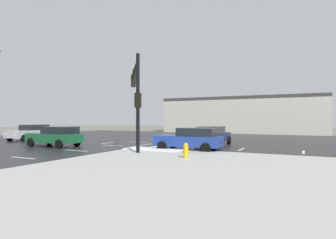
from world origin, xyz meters
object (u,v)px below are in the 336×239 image
object	(u,v)px
sedan_blue	(190,139)
sedan_silver	(31,132)
traffic_signal_mast	(136,89)
fire_hydrant	(186,150)
sedan_green	(56,136)
sedan_navy	(213,135)

from	to	relation	value
sedan_blue	sedan_silver	distance (m)	18.48
traffic_signal_mast	fire_hydrant	distance (m)	6.08
fire_hydrant	sedan_silver	bearing A→B (deg)	163.71
sedan_blue	sedan_silver	world-z (taller)	same
fire_hydrant	sedan_green	xyz separation A→B (m)	(-12.06, 2.13, 0.32)
traffic_signal_mast	sedan_navy	distance (m)	8.04
sedan_green	sedan_navy	size ratio (longest dim) A/B	1.00
traffic_signal_mast	sedan_silver	distance (m)	16.15
sedan_navy	fire_hydrant	bearing A→B (deg)	-172.76
fire_hydrant	sedan_blue	size ratio (longest dim) A/B	0.17
fire_hydrant	sedan_green	size ratio (longest dim) A/B	0.17
sedan_green	sedan_silver	bearing A→B (deg)	-25.96
traffic_signal_mast	sedan_green	bearing A→B (deg)	52.19
sedan_silver	traffic_signal_mast	bearing A→B (deg)	69.45
sedan_blue	sedan_navy	size ratio (longest dim) A/B	1.00
traffic_signal_mast	fire_hydrant	xyz separation A→B (m)	(4.42, -2.01, -3.66)
sedan_green	sedan_navy	world-z (taller)	same
traffic_signal_mast	fire_hydrant	size ratio (longest dim) A/B	7.64
sedan_green	sedan_blue	size ratio (longest dim) A/B	1.00
traffic_signal_mast	sedan_green	distance (m)	8.34
traffic_signal_mast	fire_hydrant	bearing A→B (deg)	-151.34
sedan_silver	sedan_blue	bearing A→B (deg)	77.83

